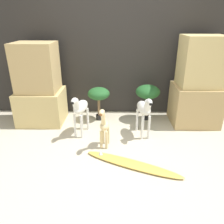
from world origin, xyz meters
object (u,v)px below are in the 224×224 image
zebra_left (80,108)px  surfboard (132,164)px  giraffe_figurine (104,126)px  potted_palm_front (148,93)px  potted_palm_back (99,95)px  zebra_right (144,109)px

zebra_left → surfboard: zebra_left is taller
surfboard → zebra_left: bearing=133.1°
zebra_left → giraffe_figurine: bearing=-44.2°
potted_palm_front → surfboard: (-0.36, -1.41, -0.50)m
giraffe_figurine → potted_palm_front: potted_palm_front is taller
giraffe_figurine → surfboard: giraffe_figurine is taller
zebra_left → surfboard: bearing=-46.9°
surfboard → potted_palm_front: bearing=75.8°
potted_palm_back → surfboard: 1.55m
potted_palm_back → surfboard: bearing=-69.4°
zebra_left → giraffe_figurine: 0.56m
surfboard → zebra_right: bearing=74.1°
potted_palm_back → potted_palm_front: bearing=1.6°
zebra_left → potted_palm_front: 1.27m
potted_palm_back → zebra_left: bearing=-114.0°
zebra_left → potted_palm_front: bearing=27.5°
potted_palm_front → potted_palm_back: (-0.88, -0.02, -0.04)m
zebra_left → potted_palm_front: size_ratio=1.05×
zebra_left → potted_palm_back: size_ratio=1.13×
zebra_right → giraffe_figurine: size_ratio=1.06×
potted_palm_front → giraffe_figurine: bearing=-126.9°
zebra_right → potted_palm_back: (-0.75, 0.58, 0.03)m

